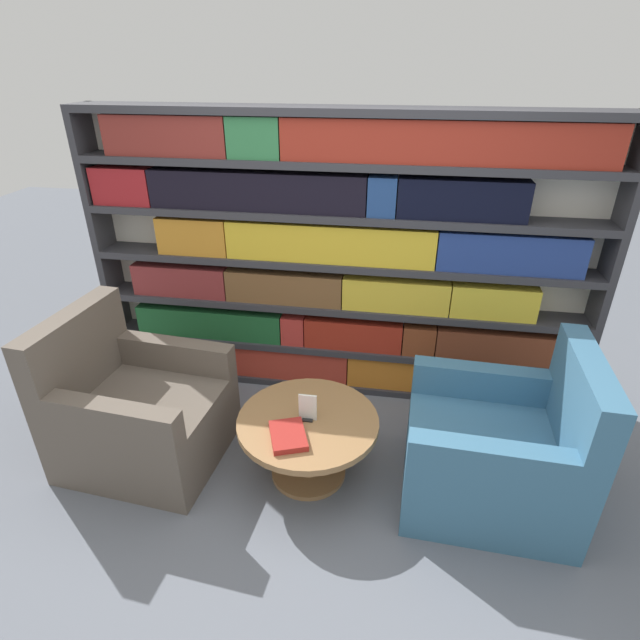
% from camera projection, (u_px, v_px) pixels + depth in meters
% --- Properties ---
extents(ground_plane, '(14.00, 14.00, 0.00)m').
position_uv_depth(ground_plane, '(306.00, 507.00, 2.89)').
color(ground_plane, slate).
extents(bookshelf, '(3.59, 0.30, 2.04)m').
position_uv_depth(bookshelf, '(339.00, 262.00, 3.55)').
color(bookshelf, silver).
rests_on(bookshelf, ground_plane).
extents(armchair_left, '(0.99, 0.89, 0.98)m').
position_uv_depth(armchair_left, '(138.00, 412.00, 3.14)').
color(armchair_left, brown).
rests_on(armchair_left, ground_plane).
extents(armchair_right, '(0.96, 0.86, 0.98)m').
position_uv_depth(armchair_right, '(498.00, 453.00, 2.82)').
color(armchair_right, '#386684').
rests_on(armchair_right, ground_plane).
extents(coffee_table, '(0.84, 0.84, 0.42)m').
position_uv_depth(coffee_table, '(308.00, 435.00, 2.98)').
color(coffee_table, olive).
rests_on(coffee_table, ground_plane).
extents(table_sign, '(0.11, 0.06, 0.17)m').
position_uv_depth(table_sign, '(308.00, 409.00, 2.89)').
color(table_sign, black).
rests_on(table_sign, coffee_table).
extents(stray_book, '(0.27, 0.31, 0.04)m').
position_uv_depth(stray_book, '(288.00, 436.00, 2.77)').
color(stray_book, maroon).
rests_on(stray_book, coffee_table).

